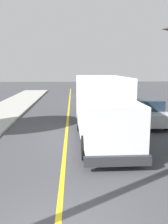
% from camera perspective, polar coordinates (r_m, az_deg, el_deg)
% --- Properties ---
extents(centre_line_yellow, '(0.16, 56.00, 0.01)m').
position_cam_1_polar(centre_line_yellow, '(15.17, -4.01, -3.52)').
color(centre_line_yellow, gold).
rests_on(centre_line_yellow, ground).
extents(box_truck, '(2.54, 7.22, 3.20)m').
position_cam_1_polar(box_truck, '(12.06, 4.44, 1.39)').
color(box_truck, white).
rests_on(box_truck, ground).
extents(parked_car_near, '(1.95, 4.46, 1.67)m').
position_cam_1_polar(parked_car_near, '(18.36, 3.93, 1.42)').
color(parked_car_near, black).
rests_on(parked_car_near, ground).
extents(parked_car_mid, '(1.87, 4.43, 1.67)m').
position_cam_1_polar(parked_car_mid, '(24.18, 1.00, 3.61)').
color(parked_car_mid, '#B7B7BC').
rests_on(parked_car_mid, ground).
extents(parked_car_far, '(1.92, 4.45, 1.67)m').
position_cam_1_polar(parked_car_far, '(31.33, 0.53, 5.16)').
color(parked_car_far, silver).
rests_on(parked_car_far, ground).
extents(parked_car_furthest, '(1.81, 4.40, 1.67)m').
position_cam_1_polar(parked_car_furthest, '(38.21, -0.03, 6.10)').
color(parked_car_furthest, '#4C564C').
rests_on(parked_car_furthest, ground).
extents(parked_van_across, '(1.99, 4.48, 1.67)m').
position_cam_1_polar(parked_van_across, '(16.14, 14.77, -0.14)').
color(parked_van_across, '#B7B7BC').
rests_on(parked_van_across, ground).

